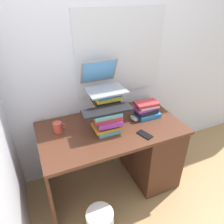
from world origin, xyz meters
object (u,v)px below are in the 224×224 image
laptop (103,82)px  desk (141,148)px  book_stack_side (147,110)px  computer_mouse (134,118)px  book_stack_keyboard_riser (107,122)px  keyboard (107,110)px  mug (58,127)px  book_stack_tall (106,105)px  cell_phone (145,135)px

laptop → desk: bearing=-35.8°
book_stack_side → computer_mouse: (-0.15, -0.02, -0.05)m
desk → laptop: (-0.31, 0.23, 0.69)m
book_stack_keyboard_riser → keyboard: (0.00, -0.00, 0.11)m
book_stack_keyboard_riser → mug: 0.43m
keyboard → mug: size_ratio=3.64×
book_stack_keyboard_riser → mug: size_ratio=2.20×
book_stack_side → laptop: bearing=157.8°
book_stack_tall → cell_phone: book_stack_tall is taller
book_stack_keyboard_riser → keyboard: size_ratio=0.60×
book_stack_tall → keyboard: book_stack_tall is taller
desk → book_stack_side: 0.41m
book_stack_keyboard_riser → computer_mouse: book_stack_keyboard_riser is taller
book_stack_tall → computer_mouse: bearing=-23.9°
book_stack_side → book_stack_tall: bearing=167.4°
computer_mouse → desk: bearing=-33.6°
book_stack_side → cell_phone: (-0.18, -0.27, -0.06)m
computer_mouse → mug: bearing=172.4°
book_stack_tall → mug: book_stack_tall is taller
book_stack_keyboard_riser → cell_phone: (0.27, -0.18, -0.10)m
mug → cell_phone: bearing=-27.1°
book_stack_keyboard_riser → keyboard: 0.11m
book_stack_side → computer_mouse: 0.16m
keyboard → cell_phone: size_ratio=3.09×
cell_phone → desk: bearing=43.1°
book_stack_keyboard_riser → computer_mouse: (0.30, 0.07, -0.08)m
book_stack_keyboard_riser → computer_mouse: 0.32m
keyboard → cell_phone: keyboard is taller
book_stack_keyboard_riser → mug: bearing=157.7°
book_stack_tall → book_stack_keyboard_riser: book_stack_tall is taller
cell_phone → laptop: bearing=97.2°
book_stack_side → cell_phone: bearing=-123.7°
book_stack_side → laptop: laptop is taller
book_stack_tall → mug: bearing=-178.5°
book_stack_tall → laptop: (-0.00, 0.07, 0.20)m
keyboard → cell_phone: 0.38m
book_stack_side → cell_phone: size_ratio=1.85×
book_stack_keyboard_riser → mug: (-0.39, 0.16, -0.05)m
book_stack_tall → mug: size_ratio=2.59×
laptop → cell_phone: size_ratio=2.58×
desk → laptop: 0.79m
book_stack_keyboard_riser → book_stack_side: (0.45, 0.09, -0.03)m
mug → laptop: bearing=10.3°
book_stack_tall → mug: 0.47m
computer_mouse → cell_phone: (-0.03, -0.25, -0.01)m
book_stack_side → desk: bearing=-136.5°
book_stack_side → mug: book_stack_side is taller
book_stack_tall → cell_phone: 0.43m
desk → book_stack_keyboard_riser: bearing=-177.2°
desk → book_stack_keyboard_riser: book_stack_keyboard_riser is taller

